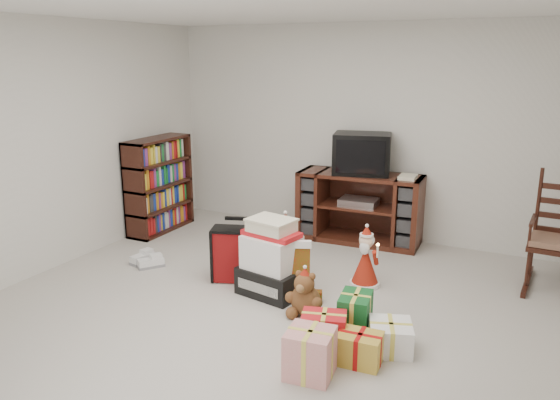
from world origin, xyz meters
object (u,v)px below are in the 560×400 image
at_px(gift_pile, 272,262).
at_px(crt_television, 362,154).
at_px(tv_stand, 359,208).
at_px(santa_figurine, 365,263).
at_px(sneaker_pair, 147,261).
at_px(rocking_chair, 555,247).
at_px(red_suitcase, 235,254).
at_px(bookshelf, 159,186).
at_px(teddy_bear, 305,296).
at_px(gift_cluster, 345,334).
at_px(mrs_claus_figurine, 285,254).

xyz_separation_m(gift_pile, crt_television, (0.23, 1.79, 0.73)).
distance_m(tv_stand, santa_figurine, 1.32).
bearing_deg(sneaker_pair, rocking_chair, 39.77).
bearing_deg(red_suitcase, santa_figurine, 1.01).
bearing_deg(crt_television, santa_figurine, -82.80).
bearing_deg(red_suitcase, bookshelf, 130.21).
bearing_deg(teddy_bear, crt_television, 96.15).
relative_size(red_suitcase, gift_cluster, 0.66).
height_order(gift_pile, teddy_bear, gift_pile).
xyz_separation_m(red_suitcase, santa_figurine, (1.17, 0.45, -0.04)).
height_order(gift_pile, sneaker_pair, gift_pile).
distance_m(rocking_chair, teddy_bear, 2.45).
relative_size(mrs_claus_figurine, crt_television, 0.94).
bearing_deg(tv_stand, teddy_bear, -86.67).
relative_size(santa_figurine, gift_cluster, 0.64).
distance_m(tv_stand, teddy_bear, 2.06).
height_order(gift_pile, crt_television, crt_television).
bearing_deg(sneaker_pair, crt_television, 66.06).
xyz_separation_m(gift_pile, red_suitcase, (-0.46, 0.11, -0.04)).
xyz_separation_m(sneaker_pair, gift_cluster, (2.45, -0.70, 0.09)).
relative_size(teddy_bear, gift_cluster, 0.41).
bearing_deg(sneaker_pair, gift_cluster, 4.76).
xyz_separation_m(bookshelf, red_suitcase, (1.66, -0.95, -0.29)).
relative_size(santa_figurine, sneaker_pair, 1.57).
xyz_separation_m(rocking_chair, gift_pile, (-2.29, -1.35, -0.08)).
xyz_separation_m(gift_pile, gift_cluster, (0.95, -0.66, -0.17)).
bearing_deg(mrs_claus_figurine, red_suitcase, -148.04).
xyz_separation_m(tv_stand, red_suitcase, (-0.69, -1.67, -0.14)).
bearing_deg(teddy_bear, mrs_claus_figurine, 128.37).
distance_m(bookshelf, red_suitcase, 1.94).
relative_size(rocking_chair, mrs_claus_figurine, 1.70).
xyz_separation_m(mrs_claus_figurine, sneaker_pair, (-1.45, -0.34, -0.21)).
height_order(sneaker_pair, crt_television, crt_television).
bearing_deg(rocking_chair, santa_figurine, -151.04).
xyz_separation_m(bookshelf, sneaker_pair, (0.63, -1.03, -0.51)).
bearing_deg(mrs_claus_figurine, tv_stand, 79.00).
bearing_deg(bookshelf, rocking_chair, 3.62).
distance_m(bookshelf, rocking_chair, 4.43).
xyz_separation_m(red_suitcase, mrs_claus_figurine, (0.42, 0.26, -0.01)).
xyz_separation_m(tv_stand, teddy_bear, (0.22, -2.03, -0.24)).
relative_size(tv_stand, crt_television, 2.00).
distance_m(tv_stand, bookshelf, 2.46).
xyz_separation_m(gift_pile, teddy_bear, (0.45, -0.25, -0.14)).
relative_size(bookshelf, teddy_bear, 3.01).
distance_m(teddy_bear, santa_figurine, 0.86).
xyz_separation_m(rocking_chair, mrs_claus_figurine, (-2.34, -0.97, -0.13)).
distance_m(teddy_bear, sneaker_pair, 1.97).
bearing_deg(santa_figurine, bookshelf, 169.87).
bearing_deg(crt_television, bookshelf, -177.02).
distance_m(red_suitcase, teddy_bear, 0.99).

